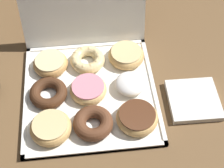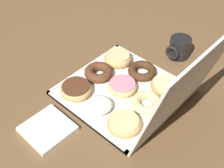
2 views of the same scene
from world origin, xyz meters
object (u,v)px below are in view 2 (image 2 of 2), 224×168
object	(u,v)px
glazed_ring_donut_0	(118,58)
pink_frosted_donut_4	(122,86)
powdered_filled_donut_5	(100,105)
coffee_mug	(179,47)
chocolate_frosted_donut_2	(76,89)
chocolate_cake_ring_donut_3	(142,71)
napkin_stack	(48,129)
glazed_ring_donut_6	(165,85)
chocolate_cake_ring_donut_1	(99,72)
donut_box	(121,91)
glazed_ring_donut_8	(124,123)
cruller_donut_7	(147,102)

from	to	relation	value
glazed_ring_donut_0	pink_frosted_donut_4	world-z (taller)	glazed_ring_donut_0
powdered_filled_donut_5	coffee_mug	world-z (taller)	coffee_mug
glazed_ring_donut_0	powdered_filled_donut_5	xyz separation A→B (m)	(0.24, 0.13, -0.00)
chocolate_frosted_donut_2	chocolate_cake_ring_donut_3	distance (m)	0.27
chocolate_frosted_donut_2	napkin_stack	xyz separation A→B (m)	(0.18, 0.05, -0.02)
glazed_ring_donut_0	glazed_ring_donut_6	world-z (taller)	glazed_ring_donut_0
chocolate_cake_ring_donut_1	glazed_ring_donut_6	bearing A→B (deg)	116.89
powdered_filled_donut_5	donut_box	bearing A→B (deg)	-177.65
pink_frosted_donut_4	napkin_stack	distance (m)	0.32
donut_box	glazed_ring_donut_8	size ratio (longest dim) A/B	3.42
glazed_ring_donut_8	coffee_mug	bearing A→B (deg)	-169.22
powdered_filled_donut_5	coffee_mug	bearing A→B (deg)	176.15
glazed_ring_donut_6	donut_box	bearing A→B (deg)	-44.23
chocolate_cake_ring_donut_1	powdered_filled_donut_5	size ratio (longest dim) A/B	1.23
chocolate_cake_ring_donut_1	cruller_donut_7	size ratio (longest dim) A/B	1.02
donut_box	glazed_ring_donut_0	xyz separation A→B (m)	(-0.12, -0.12, 0.02)
donut_box	chocolate_cake_ring_donut_3	size ratio (longest dim) A/B	3.53
glazed_ring_donut_6	cruller_donut_7	xyz separation A→B (m)	(0.12, 0.00, -0.00)
cruller_donut_7	powdered_filled_donut_5	bearing A→B (deg)	-42.20
powdered_filled_donut_5	glazed_ring_donut_6	world-z (taller)	powdered_filled_donut_5
donut_box	chocolate_cake_ring_donut_3	bearing A→B (deg)	-179.72
chocolate_cake_ring_donut_1	chocolate_frosted_donut_2	xyz separation A→B (m)	(0.12, 0.00, 0.00)
donut_box	pink_frosted_donut_4	world-z (taller)	pink_frosted_donut_4
napkin_stack	chocolate_cake_ring_donut_1	bearing A→B (deg)	-169.12
cruller_donut_7	glazed_ring_donut_8	size ratio (longest dim) A/B	0.96
napkin_stack	cruller_donut_7	bearing A→B (deg)	149.83
chocolate_cake_ring_donut_3	coffee_mug	world-z (taller)	coffee_mug
chocolate_cake_ring_donut_3	pink_frosted_donut_4	distance (m)	0.12
glazed_ring_donut_6	glazed_ring_donut_8	xyz separation A→B (m)	(0.24, 0.01, 0.00)
chocolate_frosted_donut_2	glazed_ring_donut_8	world-z (taller)	same
glazed_ring_donut_0	chocolate_cake_ring_donut_1	size ratio (longest dim) A/B	1.03
powdered_filled_donut_5	glazed_ring_donut_8	xyz separation A→B (m)	(0.00, 0.12, -0.00)
chocolate_frosted_donut_2	coffee_mug	distance (m)	0.48
pink_frosted_donut_4	glazed_ring_donut_8	size ratio (longest dim) A/B	0.96
chocolate_frosted_donut_2	powdered_filled_donut_5	bearing A→B (deg)	91.17
glazed_ring_donut_8	coffee_mug	xyz separation A→B (m)	(-0.46, -0.09, 0.02)
chocolate_cake_ring_donut_1	glazed_ring_donut_0	bearing A→B (deg)	-178.92
glazed_ring_donut_0	cruller_donut_7	distance (m)	0.27
chocolate_frosted_donut_2	coffee_mug	size ratio (longest dim) A/B	1.09
donut_box	napkin_stack	distance (m)	0.31
chocolate_cake_ring_donut_1	glazed_ring_donut_8	size ratio (longest dim) A/B	0.97
chocolate_frosted_donut_2	chocolate_cake_ring_donut_3	bearing A→B (deg)	155.39
napkin_stack	powdered_filled_donut_5	bearing A→B (deg)	160.24
chocolate_cake_ring_donut_3	napkin_stack	xyz separation A→B (m)	(0.43, -0.06, -0.02)
powdered_filled_donut_5	cruller_donut_7	bearing A→B (deg)	137.80
chocolate_cake_ring_donut_3	glazed_ring_donut_6	bearing A→B (deg)	86.92
glazed_ring_donut_8	napkin_stack	xyz separation A→B (m)	(0.18, -0.18, -0.02)
cruller_donut_7	donut_box	bearing A→B (deg)	-88.63
glazed_ring_donut_6	powdered_filled_donut_5	bearing A→B (deg)	-24.65
glazed_ring_donut_0	napkin_stack	world-z (taller)	glazed_ring_donut_0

